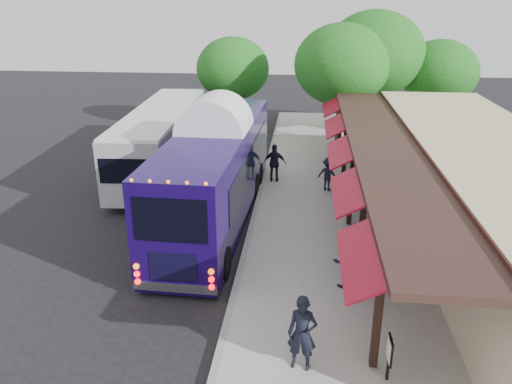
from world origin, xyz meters
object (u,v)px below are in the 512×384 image
at_px(city_bus, 162,137).
at_px(coach_bus, 216,168).
at_px(ped_b, 346,261).
at_px(ped_c, 275,163).
at_px(ped_a, 302,333).
at_px(sign_board, 390,352).
at_px(ped_d, 328,174).

bearing_deg(city_bus, coach_bus, -58.66).
xyz_separation_m(coach_bus, ped_b, (4.80, -5.03, -1.12)).
height_order(coach_bus, ped_c, coach_bus).
relative_size(coach_bus, city_bus, 1.03).
distance_m(ped_a, sign_board, 2.00).
bearing_deg(ped_a, ped_d, 93.48).
bearing_deg(ped_d, sign_board, 118.46).
relative_size(ped_b, ped_c, 0.93).
height_order(ped_a, ped_b, ped_a).
relative_size(ped_c, sign_board, 1.60).
height_order(coach_bus, ped_b, coach_bus).
relative_size(coach_bus, ped_a, 6.53).
bearing_deg(ped_d, city_bus, 7.39).
bearing_deg(ped_b, coach_bus, -65.68).
bearing_deg(ped_a, ped_b, 79.50).
relative_size(ped_b, ped_d, 1.11).
height_order(city_bus, ped_a, city_bus).
height_order(ped_c, ped_d, ped_c).
xyz_separation_m(ped_a, ped_c, (-1.49, 12.77, -0.04)).
bearing_deg(ped_a, coach_bus, 120.27).
height_order(city_bus, ped_c, city_bus).
bearing_deg(ped_c, ped_b, 108.51).
distance_m(coach_bus, city_bus, 6.72).
bearing_deg(ped_b, ped_c, -92.46).
relative_size(coach_bus, ped_c, 6.82).
height_order(ped_b, ped_c, ped_c).
distance_m(coach_bus, ped_b, 7.04).
bearing_deg(city_bus, ped_a, -65.82).
xyz_separation_m(city_bus, ped_c, (5.83, -1.52, -0.71)).
bearing_deg(ped_b, sign_board, 80.88).
xyz_separation_m(coach_bus, sign_board, (5.51, -8.98, -1.20)).
bearing_deg(coach_bus, ped_c, 64.97).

